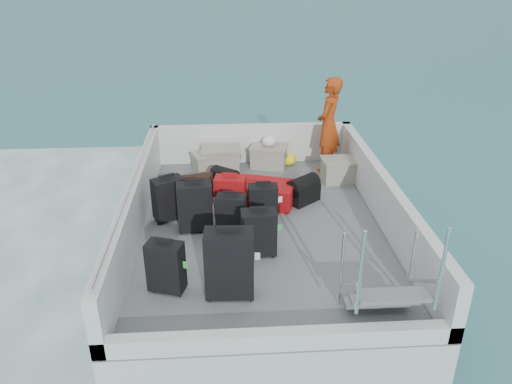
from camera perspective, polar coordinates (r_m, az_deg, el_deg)
ground at (r=7.41m, az=0.58°, el=-7.99°), size 160.00×160.00×0.00m
ferry_hull at (r=7.25m, az=0.59°, el=-6.02°), size 3.60×5.00×0.60m
deck at (r=7.09m, az=0.60°, el=-3.89°), size 3.30×4.70×0.02m
deck_fittings at (r=6.66m, az=3.80°, el=-2.29°), size 3.60×5.00×0.90m
suitcase_0 at (r=5.73m, az=-10.26°, el=-8.49°), size 0.45×0.34×0.62m
suitcase_1 at (r=6.86m, az=-6.99°, el=-1.76°), size 0.49×0.30×0.70m
suitcase_2 at (r=7.22m, az=-9.93°, el=-0.80°), size 0.51×0.43×0.63m
suitcase_3 at (r=5.53m, az=-3.06°, el=-8.26°), size 0.55×0.34×0.81m
suitcase_4 at (r=6.75m, az=-2.86°, el=-2.68°), size 0.43×0.31×0.58m
suitcase_5 at (r=7.21m, az=-2.93°, el=-0.56°), size 0.48×0.34×0.61m
suitcase_6 at (r=6.29m, az=0.32°, el=-4.74°), size 0.45×0.27×0.61m
suitcase_7 at (r=7.04m, az=0.81°, el=-1.39°), size 0.41×0.23×0.57m
suitcase_8 at (r=7.63m, az=1.12°, el=-0.14°), size 0.98×0.80×0.33m
duffel_0 at (r=7.81m, az=-6.95°, el=0.24°), size 0.60×0.41×0.32m
duffel_1 at (r=8.00m, az=-3.57°, el=1.05°), size 0.51×0.50×0.32m
duffel_2 at (r=7.72m, az=5.39°, el=-0.00°), size 0.58×0.55×0.32m
crate_0 at (r=8.77m, az=-5.27°, el=3.30°), size 0.64×0.54×0.33m
crate_1 at (r=8.84m, az=-4.02°, el=3.75°), size 0.66×0.46×0.39m
crate_2 at (r=8.96m, az=1.47°, el=4.02°), size 0.69×0.56×0.36m
crate_3 at (r=8.50m, az=9.68°, el=2.40°), size 0.62×0.44×0.36m
yellow_bag at (r=9.08m, az=3.77°, el=3.78°), size 0.28×0.26×0.22m
white_bag at (r=8.86m, az=1.49°, el=5.66°), size 0.24×0.24×0.18m
passenger at (r=8.71m, az=8.29°, el=7.58°), size 0.63×0.72×1.65m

